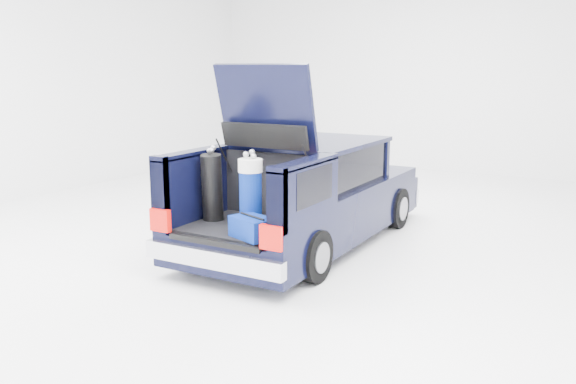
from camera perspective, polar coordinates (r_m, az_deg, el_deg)
The scene contains 6 objects.
ground at distance 8.60m, azimuth 1.64°, elevation -4.82°, with size 14.00×14.00×0.00m, color white.
car at distance 8.53m, azimuth 2.00°, elevation -0.30°, with size 1.87×4.65×2.47m.
red_suitcase at distance 7.04m, azimuth 0.35°, elevation -1.01°, with size 0.41×0.30×0.62m.
black_golf_bag at distance 7.40m, azimuth -7.11°, elevation 0.45°, with size 0.35×0.38×0.91m.
blue_golf_bag at distance 6.95m, azimuth -3.52°, elevation -0.15°, with size 0.29×0.29×0.92m.
blue_duffel at distance 6.66m, azimuth -3.35°, elevation -3.34°, with size 0.56×0.47×0.25m.
Camera 1 is at (3.83, -7.31, 2.43)m, focal length 38.00 mm.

